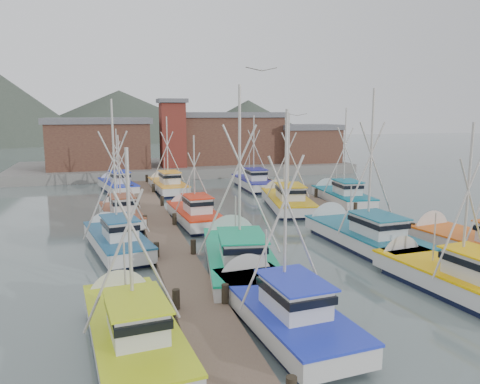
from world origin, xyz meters
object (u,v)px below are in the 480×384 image
object	(u,v)px
boat_1	(448,276)
boat_8	(193,214)
boat_4	(238,255)
boat_0	(276,305)
boat_12	(167,185)
lookout_tower	(173,133)

from	to	relation	value
boat_1	boat_8	bearing A→B (deg)	110.81
boat_4	boat_0	bearing A→B (deg)	-83.45
boat_4	boat_12	xyz separation A→B (m)	(-0.40, 25.17, -0.01)
boat_4	boat_12	distance (m)	25.18
boat_0	boat_4	xyz separation A→B (m)	(0.36, 6.59, 0.00)
boat_0	boat_8	xyz separation A→B (m)	(-0.03, 17.33, -0.01)
boat_8	boat_12	distance (m)	14.44
lookout_tower	boat_4	bearing A→B (deg)	-93.08
boat_4	boat_12	bearing A→B (deg)	100.59
lookout_tower	boat_1	world-z (taller)	lookout_tower
lookout_tower	boat_1	distance (m)	43.32
lookout_tower	boat_12	xyz separation A→B (m)	(-2.38, -11.65, -4.87)
boat_8	boat_0	bearing A→B (deg)	-93.55
lookout_tower	boat_12	world-z (taller)	lookout_tower
boat_1	boat_12	bearing A→B (deg)	98.69
boat_4	boat_1	bearing A→B (deg)	-24.94
lookout_tower	boat_8	bearing A→B (deg)	-95.19
lookout_tower	boat_1	bearing A→B (deg)	-81.50
boat_4	boat_12	size ratio (longest dim) A/B	1.19
boat_4	lookout_tower	bearing A→B (deg)	96.60
lookout_tower	boat_8	size ratio (longest dim) A/B	1.01
boat_0	boat_12	size ratio (longest dim) A/B	1.03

